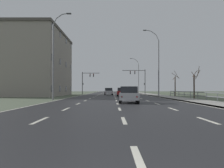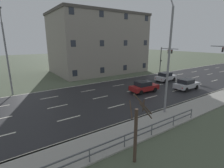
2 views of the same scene
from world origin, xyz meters
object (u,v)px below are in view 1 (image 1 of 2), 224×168
at_px(car_near_left, 122,92).
at_px(car_far_left, 108,91).
at_px(brick_building, 30,64).
at_px(traffic_signal_left, 86,79).
at_px(car_near_right, 132,91).
at_px(street_lamp_distant, 138,76).
at_px(street_lamp_left_bank, 54,57).
at_px(traffic_signal_right, 139,77).
at_px(car_distant, 129,95).
at_px(street_lamp_midground, 157,64).

height_order(car_near_left, car_far_left, same).
bearing_deg(brick_building, traffic_signal_left, 47.62).
distance_m(car_near_right, car_far_left, 5.42).
bearing_deg(car_far_left, street_lamp_distant, 62.58).
distance_m(traffic_signal_left, brick_building, 15.19).
bearing_deg(brick_building, car_near_right, 8.40).
relative_size(street_lamp_distant, car_near_right, 2.63).
relative_size(street_lamp_distant, street_lamp_left_bank, 1.02).
bearing_deg(traffic_signal_right, car_near_right, -106.01).
distance_m(street_lamp_left_bank, car_distant, 11.17).
relative_size(street_lamp_midground, traffic_signal_left, 2.10).
bearing_deg(car_distant, traffic_signal_right, 84.67).
relative_size(traffic_signal_right, car_distant, 1.51).
relative_size(traffic_signal_left, car_distant, 1.33).
distance_m(traffic_signal_left, car_distant, 36.05).
xyz_separation_m(car_near_left, brick_building, (-18.27, 3.07, 5.56)).
height_order(street_lamp_distant, brick_building, brick_building).
bearing_deg(car_far_left, car_near_right, -21.51).
relative_size(street_lamp_midground, street_lamp_left_bank, 1.10).
bearing_deg(street_lamp_midground, car_near_right, 110.68).
bearing_deg(car_near_left, traffic_signal_right, 73.79).
relative_size(traffic_signal_right, traffic_signal_left, 1.14).
distance_m(traffic_signal_right, car_near_right, 10.03).
relative_size(street_lamp_distant, traffic_signal_right, 1.71).
relative_size(car_near_left, car_far_left, 1.00).
distance_m(street_lamp_left_bank, brick_building, 20.68).
relative_size(car_near_left, car_near_right, 1.02).
relative_size(street_lamp_midground, car_near_left, 2.79).
xyz_separation_m(street_lamp_midground, traffic_signal_right, (-0.97, 18.41, -1.31)).
xyz_separation_m(street_lamp_distant, car_near_right, (-3.55, -20.66, -4.45)).
distance_m(traffic_signal_right, brick_building, 26.38).
height_order(car_distant, brick_building, brick_building).
height_order(street_lamp_left_bank, car_distant, street_lamp_left_bank).
bearing_deg(car_far_left, street_lamp_left_bank, -107.78).
height_order(street_lamp_distant, car_near_left, street_lamp_distant).
distance_m(street_lamp_left_bank, traffic_signal_left, 29.46).
height_order(street_lamp_midground, car_near_right, street_lamp_midground).
distance_m(traffic_signal_left, car_far_left, 8.89).
distance_m(street_lamp_left_bank, car_near_left, 18.20).
xyz_separation_m(street_lamp_distant, traffic_signal_left, (-14.24, -12.67, -1.45)).
xyz_separation_m(car_far_left, car_distant, (2.38, -28.79, 0.00)).
bearing_deg(car_near_right, brick_building, -171.60).
height_order(car_far_left, brick_building, brick_building).
height_order(traffic_signal_right, car_far_left, traffic_signal_right).
xyz_separation_m(car_near_left, car_far_left, (-2.61, 7.88, 0.00)).
xyz_separation_m(street_lamp_distant, car_near_left, (-6.07, -26.80, -4.45)).
relative_size(street_lamp_distant, traffic_signal_left, 1.94).
xyz_separation_m(street_lamp_midground, traffic_signal_left, (-14.25, 17.40, -1.87)).
bearing_deg(car_far_left, traffic_signal_left, 128.90).
bearing_deg(traffic_signal_left, street_lamp_midground, -50.69).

